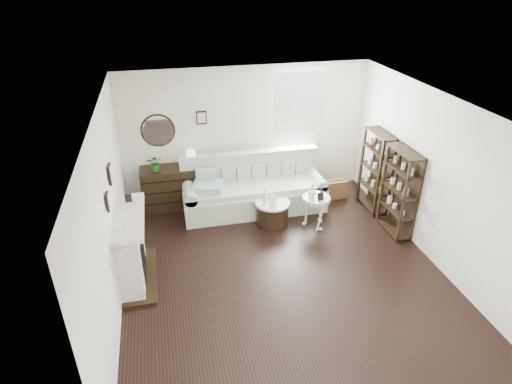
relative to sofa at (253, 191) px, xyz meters
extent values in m
plane|color=black|center=(0.02, -2.09, -0.36)|extent=(5.50, 5.50, 0.00)
plane|color=white|center=(0.02, -2.09, 2.34)|extent=(5.50, 5.50, 0.00)
plane|color=white|center=(0.02, 0.66, 0.99)|extent=(5.00, 0.00, 5.00)
plane|color=white|center=(0.02, -4.84, 0.99)|extent=(5.00, 0.00, 5.00)
plane|color=white|center=(-2.48, -2.09, 0.99)|extent=(0.00, 5.50, 5.50)
plane|color=white|center=(2.52, -2.09, 0.99)|extent=(0.00, 5.50, 5.50)
cube|color=white|center=(1.12, 0.64, 1.24)|extent=(1.00, 0.02, 1.80)
cube|color=white|center=(1.12, 0.58, 1.24)|extent=(1.15, 0.02, 1.90)
cylinder|color=silver|center=(-1.73, 0.63, 1.19)|extent=(0.60, 0.03, 0.60)
cube|color=black|center=(-0.88, 0.63, 1.39)|extent=(0.20, 0.03, 0.26)
cube|color=silver|center=(-2.31, -1.79, 0.19)|extent=(0.34, 1.20, 1.10)
cube|color=black|center=(-2.28, -1.79, 0.04)|extent=(0.30, 0.65, 0.70)
cube|color=silver|center=(-2.26, -1.79, 0.76)|extent=(0.44, 1.35, 0.08)
cube|color=black|center=(-2.23, -1.79, -0.33)|extent=(0.50, 1.40, 0.05)
cylinder|color=silver|center=(-2.26, -2.24, 0.91)|extent=(0.08, 0.08, 0.22)
cube|color=black|center=(-2.26, -1.39, 0.87)|extent=(0.10, 0.03, 0.14)
cube|color=black|center=(-2.45, -2.14, 1.24)|extent=(0.03, 0.18, 0.24)
cube|color=black|center=(-2.45, -1.49, 1.34)|extent=(0.03, 0.22, 0.28)
cube|color=black|center=(2.35, -0.54, 0.44)|extent=(0.30, 0.80, 1.60)
cylinder|color=tan|center=(2.33, -0.79, 0.16)|extent=(0.08, 0.08, 0.11)
cylinder|color=tan|center=(2.33, -0.54, 0.16)|extent=(0.08, 0.08, 0.11)
cylinder|color=tan|center=(2.33, -0.29, 0.16)|extent=(0.08, 0.08, 0.11)
cylinder|color=tan|center=(2.33, -0.79, 0.56)|extent=(0.08, 0.08, 0.11)
cylinder|color=tan|center=(2.33, -0.54, 0.56)|extent=(0.08, 0.08, 0.11)
cylinder|color=tan|center=(2.33, -0.29, 0.56)|extent=(0.08, 0.08, 0.11)
cylinder|color=tan|center=(2.33, -0.79, 0.96)|extent=(0.08, 0.08, 0.11)
cylinder|color=tan|center=(2.33, -0.54, 0.96)|extent=(0.08, 0.08, 0.11)
cylinder|color=tan|center=(2.33, -0.29, 0.96)|extent=(0.08, 0.08, 0.11)
cube|color=black|center=(2.35, -1.44, 0.44)|extent=(0.30, 0.80, 1.60)
cylinder|color=tan|center=(2.33, -1.69, 0.16)|extent=(0.08, 0.08, 0.11)
cylinder|color=tan|center=(2.33, -1.44, 0.16)|extent=(0.08, 0.08, 0.11)
cylinder|color=tan|center=(2.33, -1.19, 0.16)|extent=(0.08, 0.08, 0.11)
cylinder|color=tan|center=(2.33, -1.69, 0.56)|extent=(0.08, 0.08, 0.11)
cylinder|color=tan|center=(2.33, -1.44, 0.56)|extent=(0.08, 0.08, 0.11)
cylinder|color=tan|center=(2.33, -1.19, 0.56)|extent=(0.08, 0.08, 0.11)
cylinder|color=tan|center=(2.33, -1.69, 0.96)|extent=(0.08, 0.08, 0.11)
cylinder|color=tan|center=(2.33, -1.44, 0.96)|extent=(0.08, 0.08, 0.11)
cylinder|color=tan|center=(2.33, -1.19, 0.96)|extent=(0.08, 0.08, 0.11)
cube|color=beige|center=(0.00, -0.09, -0.13)|extent=(2.80, 0.97, 0.45)
cube|color=beige|center=(0.00, -0.12, 0.15)|extent=(2.42, 0.78, 0.11)
cube|color=beige|center=(0.00, 0.29, 0.30)|extent=(2.80, 0.22, 0.86)
cube|color=beige|center=(-1.27, -0.09, -0.08)|extent=(0.24, 0.92, 0.56)
cube|color=beige|center=(1.27, -0.09, -0.08)|extent=(0.24, 0.92, 0.56)
cube|color=#25885B|center=(-0.92, -0.14, 0.27)|extent=(0.65, 0.58, 0.14)
cube|color=brown|center=(1.72, -0.02, -0.16)|extent=(0.60, 0.23, 0.40)
cube|color=black|center=(-1.53, 0.38, 0.07)|extent=(1.28, 0.53, 0.85)
cube|color=black|center=(-1.53, 0.11, -0.13)|extent=(1.23, 0.01, 0.02)
cube|color=black|center=(-1.53, 0.11, 0.11)|extent=(1.23, 0.01, 0.02)
cube|color=black|center=(-1.53, 0.11, 0.34)|extent=(1.23, 0.01, 0.01)
imported|color=#1A5B1A|center=(-1.85, 0.33, 0.66)|extent=(0.34, 0.31, 0.33)
cylinder|color=black|center=(0.22, -0.69, -0.15)|extent=(0.60, 0.60, 0.42)
cylinder|color=silver|center=(0.22, -0.69, 0.08)|extent=(0.66, 0.66, 0.04)
cylinder|color=silver|center=(0.98, -0.96, 0.24)|extent=(0.50, 0.50, 0.03)
cylinder|color=silver|center=(0.98, -0.96, 0.20)|extent=(0.51, 0.51, 0.02)
cylinder|color=silver|center=(0.98, -0.96, -0.07)|extent=(0.04, 0.04, 0.58)
cylinder|color=silver|center=(0.06, -0.76, 0.26)|extent=(0.08, 0.08, 0.33)
cube|color=white|center=(0.18, -0.85, 0.20)|extent=(0.16, 0.08, 0.21)
cube|color=black|center=(1.00, -1.10, 0.34)|extent=(0.12, 0.07, 0.16)
camera|label=1|loc=(-1.63, -7.40, 4.04)|focal=30.00mm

